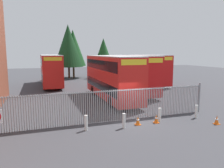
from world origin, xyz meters
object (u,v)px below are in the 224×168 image
bollard_center_front (124,121)px  double_decker_bus_behind_fence_right (145,68)px  traffic_cone_mid_forecourt (156,119)px  double_decker_bus_behind_fence_left (130,72)px  traffic_cone_by_gate (217,120)px  bollard_near_right (160,115)px  traffic_cone_near_kerb (138,121)px  double_decker_bus_near_gate (111,76)px  double_decker_bus_far_back (51,69)px  bollard_far_right (196,111)px  bollard_near_left (86,123)px

bollard_center_front → double_decker_bus_behind_fence_right: bearing=58.5°
traffic_cone_mid_forecourt → double_decker_bus_behind_fence_left: bearing=75.5°
traffic_cone_mid_forecourt → traffic_cone_by_gate: bearing=-23.1°
traffic_cone_by_gate → bollard_near_right: bearing=151.4°
double_decker_bus_behind_fence_right → traffic_cone_by_gate: double_decker_bus_behind_fence_right is taller
bollard_center_front → traffic_cone_near_kerb: 1.15m
double_decker_bus_behind_fence_right → traffic_cone_by_gate: size_ratio=18.32×
double_decker_bus_behind_fence_left → double_decker_bus_behind_fence_right: (5.18, 5.91, 0.00)m
bollard_center_front → traffic_cone_near_kerb: (1.10, 0.27, -0.19)m
traffic_cone_near_kerb → traffic_cone_by_gate: bearing=-17.8°
double_decker_bus_near_gate → double_decker_bus_far_back: 12.80m
double_decker_bus_far_back → bollard_far_right: double_decker_bus_far_back is taller
traffic_cone_by_gate → traffic_cone_near_kerb: bearing=162.2°
bollard_near_left → traffic_cone_by_gate: (8.44, -1.72, -0.19)m
bollard_near_left → traffic_cone_by_gate: size_ratio=1.61×
bollard_near_left → traffic_cone_near_kerb: bollard_near_left is taller
double_decker_bus_behind_fence_left → bollard_near_left: (-7.65, -10.87, -1.95)m
double_decker_bus_behind_fence_right → bollard_far_right: 17.61m
double_decker_bus_far_back → bollard_far_right: bearing=-65.5°
bollard_near_left → bollard_far_right: size_ratio=1.00×
bollard_far_right → traffic_cone_by_gate: bollard_far_right is taller
double_decker_bus_behind_fence_left → double_decker_bus_behind_fence_right: bearing=48.8°
double_decker_bus_far_back → traffic_cone_mid_forecourt: double_decker_bus_far_back is taller
traffic_cone_near_kerb → bollard_near_right: bearing=5.6°
double_decker_bus_near_gate → traffic_cone_near_kerb: (-0.90, -8.04, -2.13)m
double_decker_bus_near_gate → traffic_cone_mid_forecourt: 8.38m
traffic_cone_by_gate → traffic_cone_mid_forecourt: same height
double_decker_bus_behind_fence_left → double_decker_bus_far_back: same height
bollard_near_right → traffic_cone_by_gate: (3.27, -1.78, -0.19)m
double_decker_bus_near_gate → traffic_cone_near_kerb: bearing=-96.4°
bollard_far_right → traffic_cone_by_gate: size_ratio=1.61×
double_decker_bus_far_back → traffic_cone_by_gate: (9.28, -21.35, -2.13)m
bollard_near_left → double_decker_bus_behind_fence_right: bearing=52.6°
bollard_near_left → traffic_cone_near_kerb: 3.45m
bollard_near_left → bollard_center_front: same height
double_decker_bus_far_back → bollard_near_right: size_ratio=11.38×
double_decker_bus_near_gate → double_decker_bus_far_back: bearing=113.9°
double_decker_bus_far_back → traffic_cone_mid_forecourt: (5.63, -19.80, -2.13)m
double_decker_bus_behind_fence_left → double_decker_bus_behind_fence_right: same height
bollard_near_right → double_decker_bus_behind_fence_right: bearing=65.4°
double_decker_bus_behind_fence_right → bollard_near_right: 18.49m
bollard_far_right → double_decker_bus_behind_fence_right: bearing=74.5°
double_decker_bus_behind_fence_left → bollard_near_right: 11.26m
double_decker_bus_far_back → traffic_cone_mid_forecourt: bearing=-74.1°
double_decker_bus_near_gate → double_decker_bus_far_back: same height
double_decker_bus_near_gate → bollard_far_right: (3.82, -8.02, -1.95)m
double_decker_bus_behind_fence_left → double_decker_bus_far_back: bearing=134.1°
bollard_center_front → traffic_cone_by_gate: size_ratio=1.61×
double_decker_bus_far_back → traffic_cone_mid_forecourt: 20.69m
bollard_center_front → bollard_near_left: bearing=170.9°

